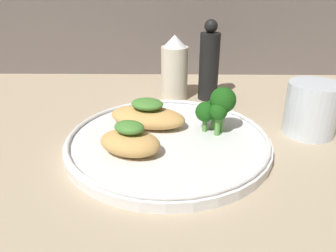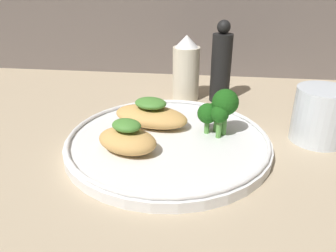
{
  "view_description": "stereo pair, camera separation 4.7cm",
  "coord_description": "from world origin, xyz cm",
  "px_view_note": "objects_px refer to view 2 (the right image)",
  "views": [
    {
      "loc": [
        0.64,
        -42.05,
        23.42
      ],
      "look_at": [
        0.0,
        0.0,
        3.4
      ],
      "focal_mm": 35.0,
      "sensor_mm": 36.0,
      "label": 1
    },
    {
      "loc": [
        5.28,
        -41.72,
        23.42
      ],
      "look_at": [
        0.0,
        0.0,
        3.4
      ],
      "focal_mm": 35.0,
      "sensor_mm": 36.0,
      "label": 2
    }
  ],
  "objects_px": {
    "broccoli_bunch": "(219,109)",
    "drinking_glass": "(321,115)",
    "pepper_grinder": "(221,65)",
    "sauce_bottle": "(186,69)",
    "plate": "(168,141)"
  },
  "relations": [
    {
      "from": "broccoli_bunch",
      "to": "drinking_glass",
      "type": "distance_m",
      "value": 0.15
    },
    {
      "from": "broccoli_bunch",
      "to": "pepper_grinder",
      "type": "distance_m",
      "value": 0.18
    },
    {
      "from": "broccoli_bunch",
      "to": "pepper_grinder",
      "type": "bearing_deg",
      "value": 88.28
    },
    {
      "from": "pepper_grinder",
      "to": "drinking_glass",
      "type": "relative_size",
      "value": 1.88
    },
    {
      "from": "pepper_grinder",
      "to": "drinking_glass",
      "type": "height_order",
      "value": "pepper_grinder"
    },
    {
      "from": "broccoli_bunch",
      "to": "sauce_bottle",
      "type": "bearing_deg",
      "value": 108.92
    },
    {
      "from": "pepper_grinder",
      "to": "drinking_glass",
      "type": "distance_m",
      "value": 0.21
    },
    {
      "from": "broccoli_bunch",
      "to": "sauce_bottle",
      "type": "height_order",
      "value": "sauce_bottle"
    },
    {
      "from": "broccoli_bunch",
      "to": "pepper_grinder",
      "type": "xyz_separation_m",
      "value": [
        0.01,
        0.18,
        0.02
      ]
    },
    {
      "from": "sauce_bottle",
      "to": "broccoli_bunch",
      "type": "bearing_deg",
      "value": -71.08
    },
    {
      "from": "broccoli_bunch",
      "to": "sauce_bottle",
      "type": "relative_size",
      "value": 0.55
    },
    {
      "from": "broccoli_bunch",
      "to": "plate",
      "type": "bearing_deg",
      "value": -160.8
    },
    {
      "from": "sauce_bottle",
      "to": "pepper_grinder",
      "type": "distance_m",
      "value": 0.07
    },
    {
      "from": "plate",
      "to": "sauce_bottle",
      "type": "bearing_deg",
      "value": 87.29
    },
    {
      "from": "broccoli_bunch",
      "to": "pepper_grinder",
      "type": "height_order",
      "value": "pepper_grinder"
    }
  ]
}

